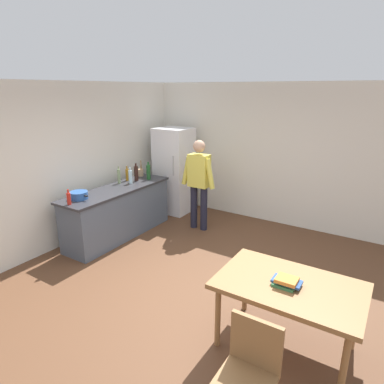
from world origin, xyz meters
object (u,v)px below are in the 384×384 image
at_px(bottle_water_clear, 130,177).
at_px(chair, 249,368).
at_px(cooking_pot, 79,195).
at_px(bottle_wine_green, 148,172).
at_px(utensil_jar, 141,172).
at_px(book_stack, 286,282).
at_px(bottle_vinegar_tall, 119,176).
at_px(bottle_wine_dark, 136,173).
at_px(bottle_oil_amber, 127,174).
at_px(bottle_sauce_red, 69,198).
at_px(person, 199,179).
at_px(dining_table, 289,291).
at_px(refrigerator, 174,171).

bearing_deg(bottle_water_clear, chair, -35.54).
height_order(cooking_pot, bottle_wine_green, bottle_wine_green).
distance_m(cooking_pot, utensil_jar, 1.63).
bearing_deg(book_stack, cooking_pot, 173.38).
distance_m(utensil_jar, bottle_vinegar_tall, 0.62).
height_order(cooking_pot, bottle_wine_dark, bottle_wine_dark).
relative_size(cooking_pot, utensil_jar, 1.25).
height_order(chair, bottle_wine_green, bottle_wine_green).
relative_size(bottle_vinegar_tall, bottle_oil_amber, 1.14).
relative_size(bottle_sauce_red, book_stack, 0.87).
bearing_deg(bottle_sauce_red, person, 62.97).
distance_m(person, bottle_wine_dark, 1.20).
xyz_separation_m(cooking_pot, bottle_vinegar_tall, (-0.11, 1.01, 0.08)).
xyz_separation_m(utensil_jar, bottle_wine_dark, (0.17, -0.32, 0.07)).
bearing_deg(dining_table, bottle_wine_dark, 154.18).
height_order(bottle_vinegar_tall, bottle_sauce_red, bottle_vinegar_tall).
xyz_separation_m(dining_table, book_stack, (-0.02, -0.05, 0.12)).
distance_m(cooking_pot, bottle_vinegar_tall, 1.02).
bearing_deg(book_stack, utensil_jar, 150.50).
height_order(refrigerator, utensil_jar, refrigerator).
xyz_separation_m(person, dining_table, (2.35, -2.15, -0.31)).
height_order(bottle_sauce_red, bottle_wine_green, bottle_wine_green).
distance_m(dining_table, bottle_sauce_red, 3.41).
xyz_separation_m(cooking_pot, bottle_oil_amber, (-0.12, 1.24, 0.06)).
relative_size(utensil_jar, bottle_vinegar_tall, 1.00).
distance_m(chair, book_stack, 0.96).
height_order(bottle_wine_green, book_stack, bottle_wine_green).
xyz_separation_m(bottle_water_clear, bottle_oil_amber, (-0.19, 0.12, -0.01)).
bearing_deg(cooking_pot, bottle_wine_dark, 88.27).
bearing_deg(bottle_wine_green, chair, -40.56).
distance_m(dining_table, utensil_jar, 4.13).
bearing_deg(bottle_wine_dark, cooking_pot, -91.73).
bearing_deg(chair, bottle_water_clear, 130.69).
xyz_separation_m(refrigerator, bottle_wine_dark, (-0.15, -1.03, 0.15)).
height_order(chair, bottle_oil_amber, bottle_oil_amber).
bearing_deg(utensil_jar, bottle_sauce_red, -83.44).
height_order(bottle_vinegar_tall, bottle_oil_amber, bottle_vinegar_tall).
relative_size(chair, bottle_water_clear, 3.03).
xyz_separation_m(bottle_water_clear, book_stack, (3.39, -1.52, -0.23)).
relative_size(dining_table, utensil_jar, 4.37).
relative_size(person, book_stack, 6.13).
relative_size(refrigerator, bottle_wine_green, 5.29).
bearing_deg(refrigerator, bottle_wine_green, -91.13).
bearing_deg(bottle_water_clear, refrigerator, 84.57).
distance_m(dining_table, bottle_wine_dark, 3.85).
distance_m(bottle_vinegar_tall, bottle_oil_amber, 0.23).
bearing_deg(bottle_water_clear, cooking_pot, -93.61).
xyz_separation_m(bottle_water_clear, bottle_wine_dark, (-0.03, 0.20, 0.02)).
relative_size(bottle_wine_dark, bottle_wine_green, 1.00).
relative_size(bottle_water_clear, bottle_wine_dark, 0.88).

